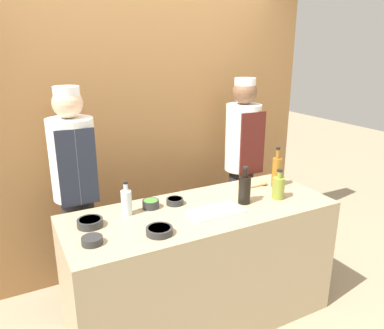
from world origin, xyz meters
The scene contains 16 objects.
ground_plane centered at (0.00, 0.00, 0.00)m, with size 14.00×14.00×0.00m, color tan.
cabinet_wall centered at (0.00, 1.01, 1.20)m, with size 3.10×0.18×2.40m.
counter centered at (0.00, 0.00, 0.45)m, with size 1.87×0.72×0.90m.
sauce_bowl_yellow centered at (-0.13, 0.16, 0.92)m, with size 0.12×0.12×0.04m.
sauce_bowl_orange centered at (-0.40, -0.19, 0.92)m, with size 0.16×0.16×0.04m.
sauce_bowl_purple centered at (-0.74, 0.10, 0.92)m, with size 0.16×0.16×0.05m.
sauce_bowl_brown centered at (-0.78, -0.13, 0.92)m, with size 0.12×0.12×0.04m.
sauce_bowl_green centered at (-0.30, 0.18, 0.93)m, with size 0.12×0.12×0.06m.
cutting_board centered at (0.06, -0.10, 0.91)m, with size 0.36×0.19×0.02m.
bottle_clear centered at (-0.48, 0.15, 0.99)m, with size 0.07×0.07×0.23m.
bottle_soy centered at (0.32, -0.05, 1.00)m, with size 0.09×0.09×0.27m.
bottle_oil centered at (0.59, -0.09, 0.98)m, with size 0.09×0.09×0.22m.
bottle_amber centered at (0.73, 0.11, 1.02)m, with size 0.07×0.07×0.32m.
wooden_spoon centered at (0.60, 0.17, 0.91)m, with size 0.26×0.05×0.03m.
chef_left centered at (-0.72, 0.57, 0.94)m, with size 0.32×0.32×1.71m.
chef_right centered at (0.72, 0.57, 0.95)m, with size 0.30×0.30×1.71m.
Camera 1 is at (-1.15, -2.05, 1.97)m, focal length 35.00 mm.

